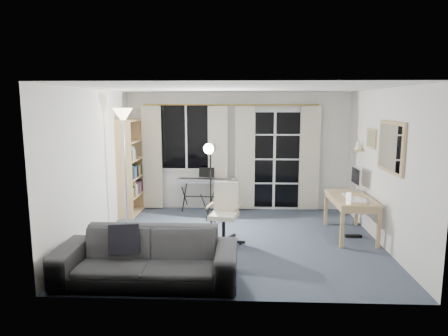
# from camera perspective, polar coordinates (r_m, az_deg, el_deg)

# --- Properties ---
(floor) EXTENTS (4.50, 4.00, 0.02)m
(floor) POSITION_cam_1_polar(r_m,az_deg,el_deg) (6.52, 1.74, -10.35)
(floor) COLOR #3B4657
(floor) RESTS_ON ground
(window) EXTENTS (1.20, 0.08, 1.40)m
(window) POSITION_cam_1_polar(r_m,az_deg,el_deg) (8.22, -5.39, 4.46)
(window) COLOR white
(window) RESTS_ON floor
(french_door) EXTENTS (1.32, 0.09, 2.11)m
(french_door) POSITION_cam_1_polar(r_m,az_deg,el_deg) (8.23, 7.18, 1.10)
(french_door) COLOR white
(french_door) RESTS_ON floor
(curtains) EXTENTS (3.60, 0.07, 2.13)m
(curtains) POSITION_cam_1_polar(r_m,az_deg,el_deg) (8.10, 0.97, 1.54)
(curtains) COLOR gold
(curtains) RESTS_ON floor
(bookshelf) EXTENTS (0.32, 0.88, 1.88)m
(bookshelf) POSITION_cam_1_polar(r_m,az_deg,el_deg) (8.03, -13.43, -0.25)
(bookshelf) COLOR tan
(bookshelf) RESTS_ON floor
(torchiere_lamp) EXTENTS (0.40, 0.40, 2.10)m
(torchiere_lamp) POSITION_cam_1_polar(r_m,az_deg,el_deg) (7.02, -14.16, 4.96)
(torchiere_lamp) COLOR #B2B2B7
(torchiere_lamp) RESTS_ON floor
(keyboard_piano) EXTENTS (1.16, 0.60, 0.83)m
(keyboard_piano) POSITION_cam_1_polar(r_m,az_deg,el_deg) (8.02, -2.58, -1.88)
(keyboard_piano) COLOR black
(keyboard_piano) RESTS_ON floor
(studio_light) EXTENTS (0.32, 0.32, 1.52)m
(studio_light) POSITION_cam_1_polar(r_m,az_deg,el_deg) (7.06, -2.05, 1.45)
(studio_light) COLOR black
(studio_light) RESTS_ON floor
(office_chair) EXTENTS (0.66, 0.65, 0.95)m
(office_chair) POSITION_cam_1_polar(r_m,az_deg,el_deg) (6.32, 0.19, -5.58)
(office_chair) COLOR black
(office_chair) RESTS_ON floor
(desk) EXTENTS (0.62, 1.24, 0.66)m
(desk) POSITION_cam_1_polar(r_m,az_deg,el_deg) (6.90, 17.67, -4.58)
(desk) COLOR tan
(desk) RESTS_ON floor
(monitor) EXTENTS (0.16, 0.48, 0.41)m
(monitor) POSITION_cam_1_polar(r_m,az_deg,el_deg) (7.31, 18.37, -1.20)
(monitor) COLOR silver
(monitor) RESTS_ON desk
(desk_clutter) EXTENTS (0.39, 0.75, 0.84)m
(desk_clutter) POSITION_cam_1_polar(r_m,az_deg,el_deg) (6.70, 17.65, -5.53)
(desk_clutter) COLOR white
(desk_clutter) RESTS_ON desk
(mug) EXTENTS (0.11, 0.09, 0.11)m
(mug) POSITION_cam_1_polar(r_m,az_deg,el_deg) (6.43, 19.74, -4.43)
(mug) COLOR silver
(mug) RESTS_ON desk
(wall_mirror) EXTENTS (0.04, 0.94, 0.74)m
(wall_mirror) POSITION_cam_1_polar(r_m,az_deg,el_deg) (6.21, 22.74, 2.75)
(wall_mirror) COLOR tan
(wall_mirror) RESTS_ON floor
(framed_print) EXTENTS (0.03, 0.42, 0.32)m
(framed_print) POSITION_cam_1_polar(r_m,az_deg,el_deg) (7.06, 20.31, 3.98)
(framed_print) COLOR tan
(framed_print) RESTS_ON floor
(wall_shelf) EXTENTS (0.16, 0.30, 0.18)m
(wall_shelf) POSITION_cam_1_polar(r_m,az_deg,el_deg) (7.53, 18.58, 2.89)
(wall_shelf) COLOR tan
(wall_shelf) RESTS_ON floor
(sofa) EXTENTS (2.19, 0.64, 0.85)m
(sofa) POSITION_cam_1_polar(r_m,az_deg,el_deg) (5.04, -10.95, -11.17)
(sofa) COLOR #323234
(sofa) RESTS_ON floor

